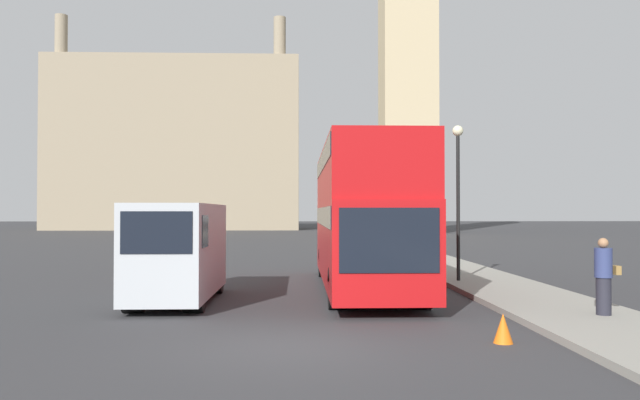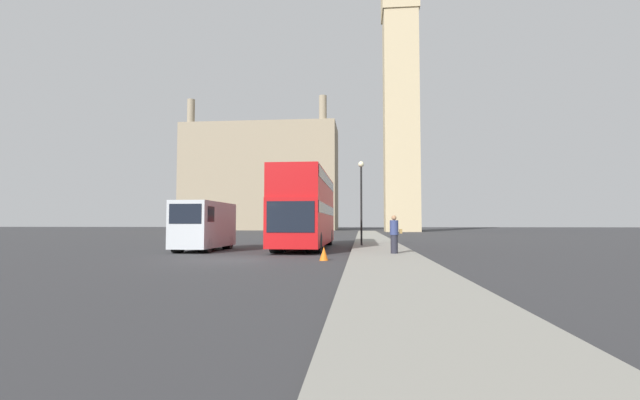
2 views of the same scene
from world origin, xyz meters
The scene contains 8 objects.
ground_plane centered at (0.00, 0.00, 0.00)m, with size 300.00×300.00×0.00m, color #333335.
sidewalk_strip centered at (6.51, 0.00, 0.07)m, with size 3.02×120.00×0.15m.
building_block_distant centered at (-16.85, 77.24, 11.70)m, with size 33.93×13.49×28.45m.
red_double_decker_bus centered at (2.23, 8.07, 2.45)m, with size 2.60×11.23×4.38m.
white_van centered at (-3.03, 5.46, 1.41)m, with size 1.95×5.28×2.64m.
pedestrian centered at (6.97, 2.23, 1.00)m, with size 0.54×0.38×1.70m.
street_lamp centered at (5.51, 9.20, 3.59)m, with size 0.36×0.36×5.17m.
traffic_cone centered at (3.99, 0.07, 0.28)m, with size 0.36×0.36×0.55m.
Camera 1 is at (0.23, -11.38, 2.43)m, focal length 35.00 mm.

